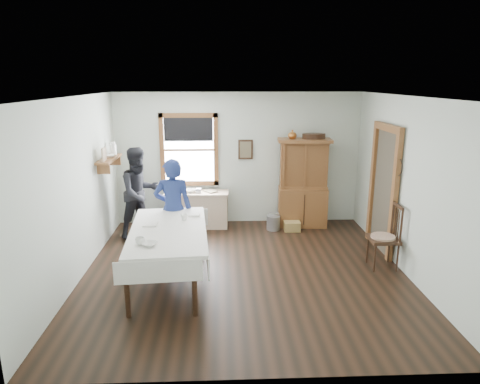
# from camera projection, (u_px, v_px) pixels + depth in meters

# --- Properties ---
(room) EXTENTS (5.01, 5.01, 2.70)m
(room) POSITION_uv_depth(u_px,v_px,m) (245.00, 189.00, 6.39)
(room) COLOR black
(room) RESTS_ON ground
(window) EXTENTS (1.18, 0.07, 1.48)m
(window) POSITION_uv_depth(u_px,v_px,m) (189.00, 146.00, 8.66)
(window) COLOR white
(window) RESTS_ON room
(doorway) EXTENTS (0.09, 1.14, 2.22)m
(doorway) POSITION_uv_depth(u_px,v_px,m) (384.00, 186.00, 7.36)
(doorway) COLOR #474032
(doorway) RESTS_ON room
(wall_shelf) EXTENTS (0.24, 1.00, 0.44)m
(wall_shelf) POSITION_uv_depth(u_px,v_px,m) (109.00, 157.00, 7.73)
(wall_shelf) COLOR #945F2D
(wall_shelf) RESTS_ON room
(framed_picture) EXTENTS (0.30, 0.04, 0.40)m
(framed_picture) POSITION_uv_depth(u_px,v_px,m) (246.00, 150.00, 8.73)
(framed_picture) COLOR #382013
(framed_picture) RESTS_ON room
(rug_beater) EXTENTS (0.01, 0.27, 0.27)m
(rug_beater) POSITION_uv_depth(u_px,v_px,m) (400.00, 160.00, 6.69)
(rug_beater) COLOR black
(rug_beater) RESTS_ON room
(work_counter) EXTENTS (1.30, 0.54, 0.73)m
(work_counter) POSITION_uv_depth(u_px,v_px,m) (197.00, 209.00, 8.73)
(work_counter) COLOR #C7AA8A
(work_counter) RESTS_ON room
(china_hutch) EXTENTS (1.09, 0.58, 1.80)m
(china_hutch) POSITION_uv_depth(u_px,v_px,m) (303.00, 183.00, 8.67)
(china_hutch) COLOR #945F2D
(china_hutch) RESTS_ON room
(dining_table) EXTENTS (1.27, 2.20, 0.85)m
(dining_table) POSITION_uv_depth(u_px,v_px,m) (169.00, 256.00, 6.27)
(dining_table) COLOR white
(dining_table) RESTS_ON room
(spindle_chair) EXTENTS (0.50, 0.50, 1.05)m
(spindle_chair) POSITION_uv_depth(u_px,v_px,m) (384.00, 236.00, 6.79)
(spindle_chair) COLOR #382013
(spindle_chair) RESTS_ON room
(pail) EXTENTS (0.32, 0.32, 0.29)m
(pail) POSITION_uv_depth(u_px,v_px,m) (273.00, 223.00, 8.60)
(pail) COLOR #9C9EA4
(pail) RESTS_ON room
(wicker_basket) EXTENTS (0.32, 0.23, 0.19)m
(wicker_basket) POSITION_uv_depth(u_px,v_px,m) (292.00, 226.00, 8.54)
(wicker_basket) COLOR tan
(wicker_basket) RESTS_ON room
(woman_blue) EXTENTS (0.60, 0.41, 1.58)m
(woman_blue) POSITION_uv_depth(u_px,v_px,m) (173.00, 213.00, 7.10)
(woman_blue) COLOR navy
(woman_blue) RESTS_ON room
(figure_dark) EXTENTS (0.99, 0.96, 1.60)m
(figure_dark) POSITION_uv_depth(u_px,v_px,m) (140.00, 196.00, 8.09)
(figure_dark) COLOR black
(figure_dark) RESTS_ON room
(table_cup_a) EXTENTS (0.16, 0.16, 0.10)m
(table_cup_a) POSITION_uv_depth(u_px,v_px,m) (140.00, 241.00, 5.56)
(table_cup_a) COLOR white
(table_cup_a) RESTS_ON dining_table
(table_cup_b) EXTENTS (0.11, 0.11, 0.10)m
(table_cup_b) POSITION_uv_depth(u_px,v_px,m) (184.00, 217.00, 6.52)
(table_cup_b) COLOR white
(table_cup_b) RESTS_ON dining_table
(table_bowl) EXTENTS (0.26, 0.26, 0.05)m
(table_bowl) POSITION_uv_depth(u_px,v_px,m) (149.00, 244.00, 5.53)
(table_bowl) COLOR white
(table_bowl) RESTS_ON dining_table
(counter_book) EXTENTS (0.27, 0.28, 0.02)m
(counter_book) POSITION_uv_depth(u_px,v_px,m) (207.00, 192.00, 8.58)
(counter_book) COLOR brown
(counter_book) RESTS_ON work_counter
(counter_bowl) EXTENTS (0.22, 0.22, 0.07)m
(counter_bowl) POSITION_uv_depth(u_px,v_px,m) (191.00, 191.00, 8.60)
(counter_bowl) COLOR white
(counter_bowl) RESTS_ON work_counter
(shelf_bowl) EXTENTS (0.22, 0.22, 0.05)m
(shelf_bowl) POSITION_uv_depth(u_px,v_px,m) (109.00, 156.00, 7.73)
(shelf_bowl) COLOR white
(shelf_bowl) RESTS_ON wall_shelf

